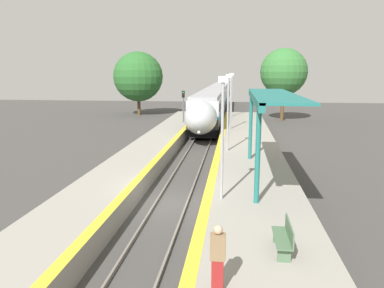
% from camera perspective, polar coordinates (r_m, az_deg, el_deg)
% --- Properties ---
extents(ground_plane, '(120.00, 120.00, 0.00)m').
position_cam_1_polar(ground_plane, '(17.48, -3.13, -9.17)').
color(ground_plane, '#423F3D').
extents(rail_left, '(0.08, 90.00, 0.15)m').
position_cam_1_polar(rail_left, '(17.58, -5.47, -8.82)').
color(rail_left, slate).
rests_on(rail_left, ground_plane).
extents(rail_right, '(0.08, 90.00, 0.15)m').
position_cam_1_polar(rail_right, '(17.35, -0.76, -9.05)').
color(rail_right, slate).
rests_on(rail_right, ground_plane).
extents(train, '(2.83, 85.10, 3.86)m').
position_cam_1_polar(train, '(71.08, 4.46, 7.89)').
color(train, black).
rests_on(train, ground_plane).
extents(platform_right, '(4.26, 64.00, 0.93)m').
position_cam_1_polar(platform_right, '(17.11, 9.28, -8.12)').
color(platform_right, gray).
rests_on(platform_right, ground_plane).
extents(platform_left, '(3.07, 64.00, 0.93)m').
position_cam_1_polar(platform_left, '(18.10, -12.95, -7.19)').
color(platform_left, gray).
rests_on(platform_left, ground_plane).
extents(platform_bench, '(0.44, 1.58, 0.89)m').
position_cam_1_polar(platform_bench, '(11.28, 13.98, -13.55)').
color(platform_bench, '#4C6B4C').
rests_on(platform_bench, platform_right).
extents(person_waiting, '(0.36, 0.22, 1.64)m').
position_cam_1_polar(person_waiting, '(9.11, 3.94, -16.85)').
color(person_waiting, maroon).
rests_on(person_waiting, platform_right).
extents(railway_signal, '(0.28, 0.28, 4.12)m').
position_cam_1_polar(railway_signal, '(38.29, -1.33, 5.76)').
color(railway_signal, '#59595E').
rests_on(railway_signal, ground_plane).
extents(lamppost_near, '(0.36, 0.20, 4.93)m').
position_cam_1_polar(lamppost_near, '(14.73, 4.65, 2.16)').
color(lamppost_near, '#9E9EA3').
rests_on(lamppost_near, platform_right).
extents(lamppost_mid, '(0.36, 0.20, 4.93)m').
position_cam_1_polar(lamppost_mid, '(24.21, 5.50, 5.60)').
color(lamppost_mid, '#9E9EA3').
rests_on(lamppost_mid, platform_right).
extents(lamppost_far, '(0.36, 0.20, 4.93)m').
position_cam_1_polar(lamppost_far, '(33.74, 5.88, 7.10)').
color(lamppost_far, '#9E9EA3').
rests_on(lamppost_far, platform_right).
extents(lamppost_farthest, '(0.36, 0.20, 4.93)m').
position_cam_1_polar(lamppost_farthest, '(43.27, 6.09, 7.94)').
color(lamppost_farthest, '#9E9EA3').
rests_on(lamppost_farthest, platform_right).
extents(station_canopy, '(2.02, 10.65, 4.07)m').
position_cam_1_polar(station_canopy, '(18.19, 11.34, 6.64)').
color(station_canopy, '#1E6B66').
rests_on(station_canopy, platform_right).
extents(background_tree_left, '(6.85, 6.85, 8.75)m').
position_cam_1_polar(background_tree_left, '(53.18, -8.20, 10.12)').
color(background_tree_left, brown).
rests_on(background_tree_left, ground_plane).
extents(background_tree_right, '(5.70, 5.70, 8.83)m').
position_cam_1_polar(background_tree_right, '(47.66, 13.81, 10.61)').
color(background_tree_right, brown).
rests_on(background_tree_right, ground_plane).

